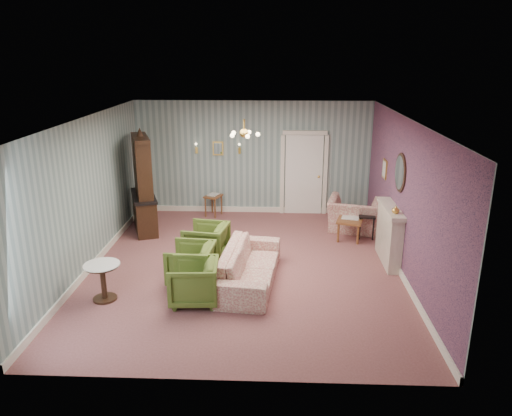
{
  "coord_description": "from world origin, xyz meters",
  "views": [
    {
      "loc": [
        0.59,
        -8.84,
        4.07
      ],
      "look_at": [
        0.2,
        0.4,
        1.1
      ],
      "focal_mm": 34.4,
      "sensor_mm": 36.0,
      "label": 1
    }
  ],
  "objects_px": {
    "olive_chair_a": "(194,280)",
    "fireplace": "(389,235)",
    "wingback_chair": "(355,209)",
    "dresser": "(142,181)",
    "olive_chair_b": "(191,262)",
    "pedestal_table": "(103,282)",
    "coffee_table": "(350,227)",
    "olive_chair_c": "(206,240)",
    "sofa_chintz": "(249,260)",
    "side_table_black": "(366,226)"
  },
  "relations": [
    {
      "from": "olive_chair_a",
      "to": "coffee_table",
      "type": "xyz_separation_m",
      "value": [
        3.07,
        3.19,
        -0.16
      ]
    },
    {
      "from": "olive_chair_a",
      "to": "wingback_chair",
      "type": "xyz_separation_m",
      "value": [
        3.22,
        3.63,
        0.11
      ]
    },
    {
      "from": "wingback_chair",
      "to": "dresser",
      "type": "bearing_deg",
      "value": 15.47
    },
    {
      "from": "olive_chair_a",
      "to": "fireplace",
      "type": "relative_size",
      "value": 0.58
    },
    {
      "from": "olive_chair_c",
      "to": "wingback_chair",
      "type": "xyz_separation_m",
      "value": [
        3.26,
        1.83,
        0.11
      ]
    },
    {
      "from": "fireplace",
      "to": "side_table_black",
      "type": "relative_size",
      "value": 2.54
    },
    {
      "from": "olive_chair_a",
      "to": "wingback_chair",
      "type": "relative_size",
      "value": 0.68
    },
    {
      "from": "sofa_chintz",
      "to": "fireplace",
      "type": "xyz_separation_m",
      "value": [
        2.73,
        1.06,
        0.13
      ]
    },
    {
      "from": "olive_chair_c",
      "to": "fireplace",
      "type": "height_order",
      "value": "fireplace"
    },
    {
      "from": "dresser",
      "to": "olive_chair_c",
      "type": "bearing_deg",
      "value": -64.53
    },
    {
      "from": "wingback_chair",
      "to": "coffee_table",
      "type": "xyz_separation_m",
      "value": [
        -0.15,
        -0.44,
        -0.28
      ]
    },
    {
      "from": "olive_chair_b",
      "to": "coffee_table",
      "type": "xyz_separation_m",
      "value": [
        3.24,
        2.46,
        -0.16
      ]
    },
    {
      "from": "wingback_chair",
      "to": "fireplace",
      "type": "height_order",
      "value": "fireplace"
    },
    {
      "from": "olive_chair_c",
      "to": "sofa_chintz",
      "type": "height_order",
      "value": "sofa_chintz"
    },
    {
      "from": "fireplace",
      "to": "sofa_chintz",
      "type": "bearing_deg",
      "value": -158.83
    },
    {
      "from": "fireplace",
      "to": "pedestal_table",
      "type": "bearing_deg",
      "value": -160.64
    },
    {
      "from": "olive_chair_b",
      "to": "wingback_chair",
      "type": "bearing_deg",
      "value": 135.57
    },
    {
      "from": "olive_chair_a",
      "to": "sofa_chintz",
      "type": "height_order",
      "value": "sofa_chintz"
    },
    {
      "from": "olive_chair_c",
      "to": "side_table_black",
      "type": "bearing_deg",
      "value": 121.1
    },
    {
      "from": "pedestal_table",
      "to": "olive_chair_b",
      "type": "bearing_deg",
      "value": 27.51
    },
    {
      "from": "pedestal_table",
      "to": "wingback_chair",
      "type": "bearing_deg",
      "value": 37.16
    },
    {
      "from": "olive_chair_b",
      "to": "wingback_chair",
      "type": "xyz_separation_m",
      "value": [
        3.39,
        2.9,
        0.11
      ]
    },
    {
      "from": "wingback_chair",
      "to": "dresser",
      "type": "xyz_separation_m",
      "value": [
        -4.95,
        -0.17,
        0.67
      ]
    },
    {
      "from": "side_table_black",
      "to": "olive_chair_b",
      "type": "bearing_deg",
      "value": -146.08
    },
    {
      "from": "dresser",
      "to": "coffee_table",
      "type": "distance_m",
      "value": 4.9
    },
    {
      "from": "fireplace",
      "to": "coffee_table",
      "type": "bearing_deg",
      "value": 112.5
    },
    {
      "from": "sofa_chintz",
      "to": "pedestal_table",
      "type": "xyz_separation_m",
      "value": [
        -2.44,
        -0.76,
        -0.12
      ]
    },
    {
      "from": "sofa_chintz",
      "to": "side_table_black",
      "type": "relative_size",
      "value": 4.2
    },
    {
      "from": "wingback_chair",
      "to": "pedestal_table",
      "type": "xyz_separation_m",
      "value": [
        -4.77,
        -3.61,
        -0.19
      ]
    },
    {
      "from": "dresser",
      "to": "pedestal_table",
      "type": "relative_size",
      "value": 3.58
    },
    {
      "from": "side_table_black",
      "to": "pedestal_table",
      "type": "height_order",
      "value": "pedestal_table"
    },
    {
      "from": "wingback_chair",
      "to": "olive_chair_b",
      "type": "bearing_deg",
      "value": 54.05
    },
    {
      "from": "olive_chair_a",
      "to": "pedestal_table",
      "type": "height_order",
      "value": "olive_chair_a"
    },
    {
      "from": "dresser",
      "to": "fireplace",
      "type": "relative_size",
      "value": 1.7
    },
    {
      "from": "olive_chair_a",
      "to": "coffee_table",
      "type": "bearing_deg",
      "value": 132.64
    },
    {
      "from": "olive_chair_b",
      "to": "coffee_table",
      "type": "bearing_deg",
      "value": 132.23
    },
    {
      "from": "olive_chair_b",
      "to": "olive_chair_c",
      "type": "xyz_separation_m",
      "value": [
        0.13,
        1.06,
        0.0
      ]
    },
    {
      "from": "pedestal_table",
      "to": "coffee_table",
      "type": "bearing_deg",
      "value": 34.51
    },
    {
      "from": "fireplace",
      "to": "olive_chair_b",
      "type": "bearing_deg",
      "value": -163.84
    },
    {
      "from": "olive_chair_b",
      "to": "side_table_black",
      "type": "xyz_separation_m",
      "value": [
        3.59,
        2.42,
        -0.13
      ]
    },
    {
      "from": "wingback_chair",
      "to": "side_table_black",
      "type": "height_order",
      "value": "wingback_chair"
    },
    {
      "from": "olive_chair_a",
      "to": "olive_chair_b",
      "type": "xyz_separation_m",
      "value": [
        -0.17,
        0.74,
        0.0
      ]
    },
    {
      "from": "coffee_table",
      "to": "fireplace",
      "type": "bearing_deg",
      "value": -67.5
    },
    {
      "from": "olive_chair_b",
      "to": "wingback_chair",
      "type": "distance_m",
      "value": 4.46
    },
    {
      "from": "fireplace",
      "to": "pedestal_table",
      "type": "distance_m",
      "value": 5.5
    },
    {
      "from": "fireplace",
      "to": "coffee_table",
      "type": "height_order",
      "value": "fireplace"
    },
    {
      "from": "wingback_chair",
      "to": "dresser",
      "type": "height_order",
      "value": "dresser"
    },
    {
      "from": "dresser",
      "to": "fireplace",
      "type": "height_order",
      "value": "dresser"
    },
    {
      "from": "olive_chair_c",
      "to": "dresser",
      "type": "height_order",
      "value": "dresser"
    },
    {
      "from": "olive_chair_c",
      "to": "coffee_table",
      "type": "bearing_deg",
      "value": 123.9
    }
  ]
}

